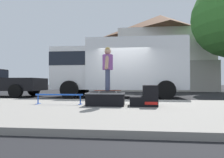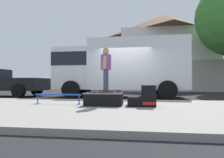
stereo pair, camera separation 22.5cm
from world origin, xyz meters
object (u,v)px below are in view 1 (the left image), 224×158
kicker_ramp (146,97)px  grind_rail (59,96)px  skater_kid (108,65)px  box_truck (118,66)px  skate_box (106,98)px  skateboard (108,91)px

kicker_ramp → grind_rail: 2.68m
skater_kid → kicker_ramp: bearing=0.2°
grind_rail → skater_kid: skater_kid is taller
grind_rail → box_truck: (1.51, 4.61, 1.34)m
grind_rail → skater_kid: size_ratio=1.19×
kicker_ramp → box_truck: box_truck is taller
skate_box → box_truck: 4.94m
kicker_ramp → grind_rail: (-2.68, 0.14, -0.01)m
skater_kid → box_truck: 4.77m
kicker_ramp → skater_kid: bearing=-179.8°
skateboard → skater_kid: skater_kid is taller
skate_box → box_truck: (0.00, 4.75, 1.38)m
box_truck → grind_rail: bearing=-108.1°
grind_rail → box_truck: size_ratio=0.22×
skate_box → skateboard: (0.05, -0.00, 0.23)m
kicker_ramp → skateboard: kicker_ramp is taller
skate_box → skater_kid: (0.05, -0.00, 1.00)m
skateboard → box_truck: 4.89m
skate_box → skateboard: 0.24m
box_truck → skateboard: bearing=-89.4°
kicker_ramp → grind_rail: kicker_ramp is taller
skateboard → skater_kid: 0.77m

